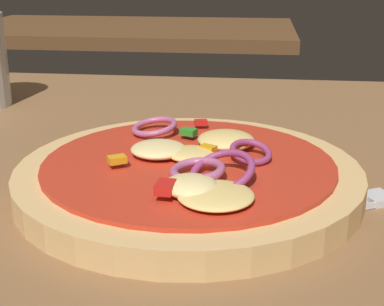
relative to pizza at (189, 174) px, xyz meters
The scene contains 3 objects.
dining_table 0.04m from the pizza, 142.65° to the right, with size 1.50×0.81×0.03m.
pizza is the anchor object (origin of this frame).
background_table 1.03m from the pizza, 105.43° to the left, with size 0.80×0.44×0.03m.
Camera 1 is at (0.07, -0.34, 0.18)m, focal length 51.29 mm.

